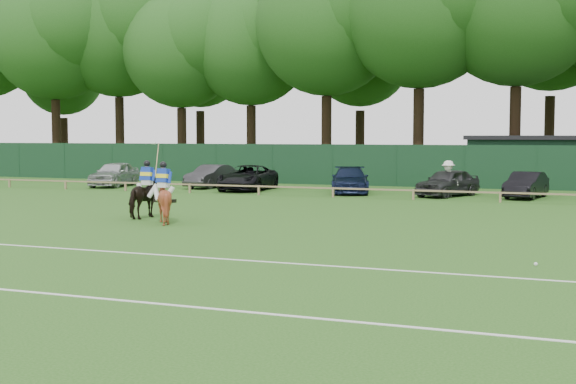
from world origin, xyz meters
The scene contains 18 objects.
ground centered at (0.00, 0.00, 0.00)m, with size 160.00×160.00×0.00m, color #1E4C14.
horse_dark centered at (-6.42, 6.41, 0.78)m, with size 0.84×1.85×1.56m, color black.
horse_chestnut centered at (-5.05, 5.26, 0.79)m, with size 1.28×1.43×1.58m, color maroon.
sedan_silver centered at (-17.67, 20.88, 0.75)m, with size 1.77×4.41×1.50m, color #B2B5B7.
sedan_grey centered at (-11.81, 22.08, 0.67)m, with size 1.41×4.05×1.34m, color #303032.
suv_black centered at (-8.94, 20.88, 0.70)m, with size 2.31×5.02×1.40m, color black.
sedan_navy centered at (-3.06, 21.05, 0.68)m, with size 1.92×4.71×1.37m, color #101934.
hatch_grey centered at (2.14, 20.72, 0.70)m, with size 1.64×4.09×1.39m, color #323235.
estate_black centered at (5.89, 20.98, 0.64)m, with size 1.35×3.88×1.28m, color black.
spectator_left centered at (2.21, 20.46, 0.90)m, with size 1.17×0.67×1.81m, color silver.
rider_dark centered at (-6.42, 6.40, 1.49)m, with size 0.94×0.38×1.41m.
rider_chestnut centered at (-5.05, 5.25, 1.52)m, with size 0.94×0.62×2.05m.
polo_ball centered at (7.63, 0.80, 0.04)m, with size 0.09×0.09×0.09m, color silver.
pitch_lines centered at (0.00, -3.50, 0.01)m, with size 60.00×5.10×0.01m.
pitch_rail centered at (0.00, 18.00, 0.45)m, with size 62.10×0.10×0.50m.
perimeter_fence centered at (0.00, 27.00, 1.25)m, with size 92.08×0.08×2.50m.
utility_shed centered at (6.00, 30.00, 1.54)m, with size 8.40×4.40×3.04m.
tree_row centered at (2.00, 35.00, 0.00)m, with size 96.00×12.00×21.00m, color #26561C, non-canonical shape.
Camera 1 is at (8.75, -18.00, 3.08)m, focal length 48.00 mm.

